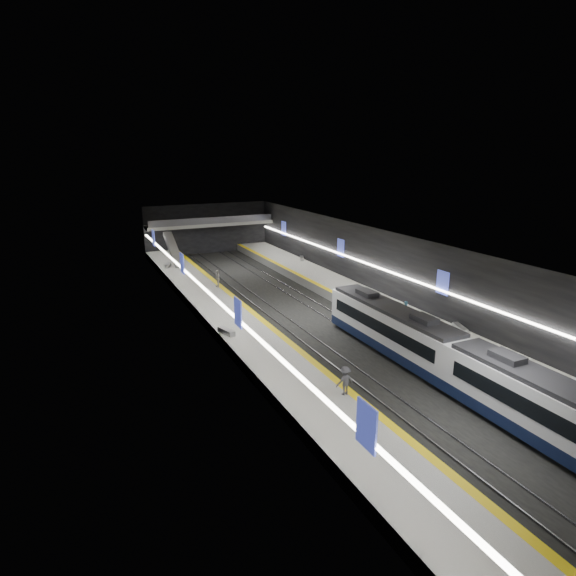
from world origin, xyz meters
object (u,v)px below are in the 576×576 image
bench_left_far (168,265)px  bench_right_near (460,328)px  bench_right_far (302,258)px  passenger_right_a (507,363)px  passenger_right_b (406,310)px  escalator (173,249)px  train (459,362)px  passenger_left_a (218,279)px  bench_left_near (226,332)px  passenger_left_b (345,381)px

bench_left_far → bench_right_near: size_ratio=0.93×
bench_right_near → bench_right_far: size_ratio=1.08×
passenger_right_a → passenger_right_b: passenger_right_b is taller
escalator → bench_right_near: bearing=-65.7°
train → bench_right_far: bearing=79.5°
bench_left_far → bench_right_near: (18.13, -34.90, 0.02)m
passenger_left_a → escalator: bearing=-172.9°
bench_right_far → passenger_left_a: (-15.14, -8.45, 0.75)m
train → bench_right_far: (7.00, 37.87, -0.97)m
passenger_right_b → passenger_left_a: size_ratio=0.86×
escalator → bench_left_far: 3.19m
bench_left_near → passenger_left_a: size_ratio=1.00×
passenger_right_a → bench_left_far: bearing=20.5°
bench_left_near → passenger_left_a: bearing=59.1°
train → escalator: bearing=102.8°
bench_right_far → passenger_left_a: size_ratio=0.94×
train → escalator: 45.15m
escalator → bench_right_far: escalator is taller
train → escalator: (-10.00, 44.03, 0.70)m
passenger_left_b → train: bearing=167.6°
escalator → bench_right_near: 40.90m
passenger_right_b → bench_left_far: bearing=96.6°
bench_right_near → passenger_left_a: 27.14m
bench_left_far → bench_right_far: size_ratio=1.00×
escalator → passenger_right_a: escalator is taller
escalator → passenger_left_b: (1.70, -42.67, -0.93)m
bench_left_far → passenger_left_b: 40.43m
passenger_right_b → escalator: bearing=92.9°
bench_right_far → passenger_right_a: size_ratio=1.14×
passenger_right_a → passenger_left_b: (-11.99, 2.20, 0.17)m
passenger_right_a → passenger_left_a: size_ratio=0.83×
train → passenger_left_a: train is taller
bench_right_far → passenger_right_a: 38.86m
bench_left_far → passenger_left_a: (3.20, -12.25, 0.75)m
bench_left_far → passenger_right_b: (15.92, -30.22, 0.61)m
train → bench_left_near: 18.98m
bench_right_far → passenger_left_a: passenger_left_a is taller
bench_left_near → passenger_left_b: size_ratio=1.00×
bench_left_far → bench_right_near: bench_right_near is taller
bench_left_near → passenger_left_a: passenger_left_a is taller
bench_left_near → bench_right_far: bench_left_near is taller
bench_left_near → passenger_left_a: (3.77, 14.67, 0.73)m
passenger_right_b → bench_right_far: bearing=63.6°
train → passenger_left_b: size_ratio=15.54×
passenger_right_a → passenger_right_b: (0.89, 12.29, 0.04)m
bench_left_near → bench_right_near: size_ratio=0.98×
bench_right_near → bench_left_near: bearing=175.0°
bench_right_near → passenger_right_b: 5.20m
bench_left_near → passenger_right_a: passenger_right_a is taller
escalator → passenger_left_a: escalator is taller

